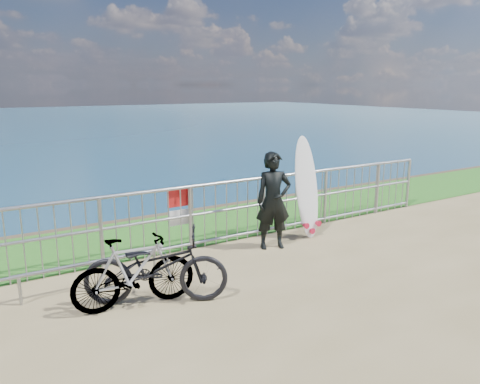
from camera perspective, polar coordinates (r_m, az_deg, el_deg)
grass_strip at (r=9.27m, az=-6.15°, el=-4.38°), size 120.00×120.00×0.00m
railing at (r=8.17m, az=-2.86°, el=-2.53°), size 10.06×0.10×1.13m
surfer at (r=7.96m, az=4.10°, el=-1.07°), size 0.70×0.57×1.67m
surfboard at (r=8.65m, az=8.16°, el=0.14°), size 0.50×0.44×1.87m
bicycle_near at (r=6.14m, az=-10.21°, el=-9.01°), size 1.92×1.38×0.96m
bicycle_far at (r=6.08m, az=-12.78°, el=-9.49°), size 1.60×0.61×0.94m
bike_rack at (r=6.77m, az=-17.68°, el=-8.55°), size 2.01×0.05×0.42m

